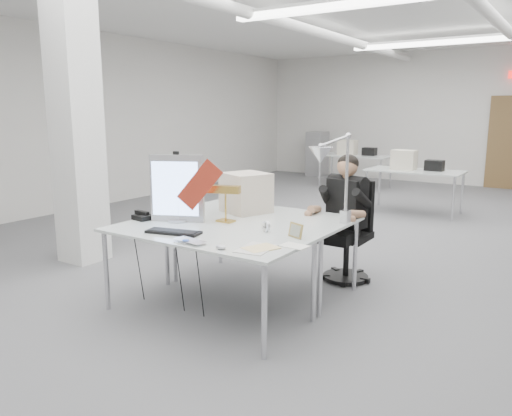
{
  "coord_description": "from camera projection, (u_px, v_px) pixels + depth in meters",
  "views": [
    {
      "loc": [
        2.63,
        -5.72,
        1.78
      ],
      "look_at": [
        0.18,
        -2.0,
        0.9
      ],
      "focal_mm": 35.0,
      "sensor_mm": 36.0,
      "label": 1
    }
  ],
  "objects": [
    {
      "name": "room_shell",
      "position": [
        340.0,
        117.0,
        6.22
      ],
      "size": [
        10.04,
        14.04,
        3.24
      ],
      "color": "#59595C",
      "rests_on": "ground"
    },
    {
      "name": "desk_main",
      "position": [
        206.0,
        234.0,
        4.26
      ],
      "size": [
        1.8,
        0.9,
        0.02
      ],
      "primitive_type": "cube",
      "color": "silver",
      "rests_on": "room_shell"
    },
    {
      "name": "desk_second",
      "position": [
        263.0,
        215.0,
        5.0
      ],
      "size": [
        1.8,
        0.9,
        0.02
      ],
      "primitive_type": "cube",
      "color": "silver",
      "rests_on": "room_shell"
    },
    {
      "name": "bg_desk_a",
      "position": [
        415.0,
        171.0,
        8.66
      ],
      "size": [
        1.6,
        0.8,
        0.02
      ],
      "primitive_type": "cube",
      "color": "silver",
      "rests_on": "room_shell"
    },
    {
      "name": "bg_desk_b",
      "position": [
        355.0,
        156.0,
        11.54
      ],
      "size": [
        1.6,
        0.8,
        0.02
      ],
      "primitive_type": "cube",
      "color": "silver",
      "rests_on": "room_shell"
    },
    {
      "name": "filing_cabinet",
      "position": [
        317.0,
        154.0,
        13.68
      ],
      "size": [
        0.45,
        0.55,
        1.2
      ],
      "primitive_type": "cube",
      "color": "gray",
      "rests_on": "room_shell"
    },
    {
      "name": "office_chair",
      "position": [
        347.0,
        228.0,
        5.22
      ],
      "size": [
        0.67,
        0.67,
        1.14
      ],
      "primitive_type": null,
      "rotation": [
        0.0,
        0.0,
        -0.24
      ],
      "color": "black",
      "rests_on": "room_shell"
    },
    {
      "name": "seated_person",
      "position": [
        346.0,
        197.0,
        5.12
      ],
      "size": [
        0.56,
        0.65,
        0.84
      ],
      "primitive_type": null,
      "rotation": [
        0.0,
        0.0,
        -0.24
      ],
      "color": "black",
      "rests_on": "office_chair"
    },
    {
      "name": "monitor",
      "position": [
        177.0,
        188.0,
        4.62
      ],
      "size": [
        0.48,
        0.25,
        0.63
      ],
      "primitive_type": "cube",
      "rotation": [
        0.0,
        0.0,
        0.42
      ],
      "color": "#A5A4A8",
      "rests_on": "desk_main"
    },
    {
      "name": "pennant",
      "position": [
        200.0,
        185.0,
        4.41
      ],
      "size": [
        0.41,
        0.17,
        0.47
      ],
      "primitive_type": "cube",
      "rotation": [
        0.0,
        -0.87,
        0.38
      ],
      "color": "maroon",
      "rests_on": "monitor"
    },
    {
      "name": "keyboard",
      "position": [
        174.0,
        232.0,
        4.22
      ],
      "size": [
        0.49,
        0.26,
        0.02
      ],
      "primitive_type": "cube",
      "rotation": [
        0.0,
        0.0,
        0.23
      ],
      "color": "black",
      "rests_on": "desk_main"
    },
    {
      "name": "laptop",
      "position": [
        186.0,
        242.0,
        3.89
      ],
      "size": [
        0.32,
        0.23,
        0.02
      ],
      "primitive_type": "imported",
      "rotation": [
        0.0,
        0.0,
        -0.15
      ],
      "color": "silver",
      "rests_on": "desk_main"
    },
    {
      "name": "mouse",
      "position": [
        221.0,
        247.0,
        3.74
      ],
      "size": [
        0.1,
        0.08,
        0.04
      ],
      "primitive_type": "ellipsoid",
      "rotation": [
        0.0,
        0.0,
        0.23
      ],
      "color": "#ABABAF",
      "rests_on": "desk_main"
    },
    {
      "name": "bankers_lamp",
      "position": [
        226.0,
        205.0,
        4.63
      ],
      "size": [
        0.3,
        0.19,
        0.31
      ],
      "primitive_type": null,
      "rotation": [
        0.0,
        0.0,
        0.34
      ],
      "color": "#B58538",
      "rests_on": "desk_main"
    },
    {
      "name": "desk_phone",
      "position": [
        144.0,
        217.0,
        4.75
      ],
      "size": [
        0.2,
        0.19,
        0.04
      ],
      "primitive_type": "cube",
      "rotation": [
        0.0,
        0.0,
        -0.17
      ],
      "color": "black",
      "rests_on": "desk_main"
    },
    {
      "name": "picture_frame_left",
      "position": [
        174.0,
        212.0,
        4.84
      ],
      "size": [
        0.13,
        0.07,
        0.1
      ],
      "primitive_type": "cube",
      "rotation": [
        -0.21,
        0.0,
        -0.29
      ],
      "color": "#A57F47",
      "rests_on": "desk_main"
    },
    {
      "name": "picture_frame_right",
      "position": [
        296.0,
        230.0,
        4.07
      ],
      "size": [
        0.16,
        0.09,
        0.12
      ],
      "primitive_type": "cube",
      "rotation": [
        -0.21,
        0.0,
        -0.37
      ],
      "color": "tan",
      "rests_on": "desk_main"
    },
    {
      "name": "desk_clock",
      "position": [
        266.0,
        226.0,
        4.26
      ],
      "size": [
        0.1,
        0.06,
        0.09
      ],
      "primitive_type": "cylinder",
      "rotation": [
        1.57,
        0.0,
        -0.42
      ],
      "color": "silver",
      "rests_on": "desk_main"
    },
    {
      "name": "paper_stack_a",
      "position": [
        256.0,
        249.0,
        3.75
      ],
      "size": [
        0.27,
        0.35,
        0.01
      ],
      "primitive_type": "cube",
      "rotation": [
        0.0,
        0.0,
        0.13
      ],
      "color": "beige",
      "rests_on": "desk_main"
    },
    {
      "name": "paper_stack_b",
      "position": [
        261.0,
        248.0,
        3.76
      ],
      "size": [
        0.26,
        0.3,
        0.01
      ],
      "primitive_type": "cube",
      "rotation": [
        0.0,
        0.0,
        -0.36
      ],
      "color": "#E6CB8A",
      "rests_on": "desk_main"
    },
    {
      "name": "paper_stack_c",
      "position": [
        294.0,
        246.0,
        3.82
      ],
      "size": [
        0.22,
        0.16,
        0.01
      ],
      "primitive_type": "cube",
      "rotation": [
        0.0,
        0.0,
        -0.08
      ],
      "color": "silver",
      "rests_on": "desk_main"
    },
    {
      "name": "beige_monitor",
      "position": [
        246.0,
        193.0,
        5.08
      ],
      "size": [
        0.54,
        0.53,
        0.4
      ],
      "primitive_type": "cube",
      "rotation": [
        0.0,
        0.0,
        -0.38
      ],
      "color": "beige",
      "rests_on": "desk_second"
    },
    {
      "name": "architect_lamp",
      "position": [
        335.0,
        181.0,
        4.32
      ],
      "size": [
        0.36,
        0.69,
        0.84
      ],
      "primitive_type": null,
      "rotation": [
        0.0,
        0.0,
        -0.22
      ],
      "color": "silver",
      "rests_on": "desk_second"
    }
  ]
}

